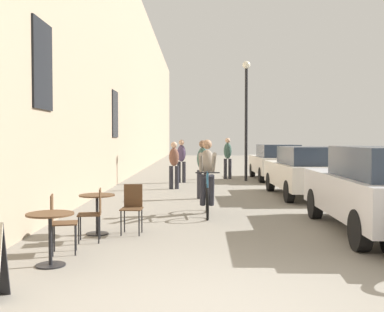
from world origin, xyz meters
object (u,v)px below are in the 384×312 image
pedestrian_furthest (228,156)px  pedestrian_mid (174,162)px  cafe_table_mid (97,206)px  cafe_chair_mid_toward_street (132,205)px  parked_car_third (276,161)px  cafe_chair_near_toward_street (59,220)px  street_lamp (246,105)px  pedestrian_near (203,166)px  parked_car_nearest (383,189)px  cafe_chair_mid_toward_wall (94,211)px  pedestrian_far (181,158)px  cyclist_on_bicycle (207,179)px  parked_car_second (306,171)px  cafe_table_near (50,228)px

pedestrian_furthest → pedestrian_mid: bearing=-117.5°
cafe_table_mid → cafe_chair_mid_toward_street: (0.63, 0.08, -0.00)m
parked_car_third → cafe_chair_near_toward_street: bearing=-113.1°
street_lamp → cafe_chair_mid_toward_street: bearing=-106.8°
pedestrian_near → pedestrian_furthest: bearing=80.0°
cafe_chair_mid_toward_street → parked_car_nearest: size_ratio=0.20×
cafe_chair_mid_toward_wall → parked_car_third: size_ratio=0.21×
cafe_chair_near_toward_street → cafe_chair_mid_toward_street: bearing=59.6°
cafe_table_mid → pedestrian_near: pedestrian_near is taller
street_lamp → pedestrian_far: bearing=-163.0°
pedestrian_mid → parked_car_nearest: (4.14, -7.55, -0.09)m
cafe_table_mid → street_lamp: street_lamp is taller
pedestrian_mid → pedestrian_far: 2.34m
cyclist_on_bicycle → pedestrian_near: 2.84m
pedestrian_near → pedestrian_mid: pedestrian_near is taller
cafe_chair_mid_toward_street → cafe_table_mid: bearing=-173.1°
cafe_chair_mid_toward_wall → pedestrian_near: pedestrian_near is taller
pedestrian_near → street_lamp: size_ratio=0.34×
pedestrian_far → pedestrian_furthest: bearing=41.9°
parked_car_third → pedestrian_furthest: bearing=167.5°
cafe_chair_mid_toward_street → parked_car_second: (4.45, 5.39, 0.26)m
pedestrian_mid → parked_car_third: bearing=41.4°
cyclist_on_bicycle → cafe_chair_near_toward_street: bearing=-122.4°
pedestrian_mid → pedestrian_furthest: (2.12, 4.08, 0.08)m
cafe_chair_near_toward_street → cyclist_on_bicycle: bearing=57.6°
pedestrian_mid → cafe_table_near: bearing=-97.2°
cafe_table_near → pedestrian_mid: (1.23, 9.73, 0.39)m
cafe_table_near → cafe_table_mid: 2.12m
parked_car_third → cyclist_on_bicycle: bearing=-109.0°
cafe_chair_near_toward_street → cafe_chair_mid_toward_wall: size_ratio=1.00×
parked_car_third → cafe_chair_mid_toward_street: bearing=-112.1°
pedestrian_far → parked_car_nearest: pedestrian_far is taller
pedestrian_furthest → street_lamp: size_ratio=0.36×
pedestrian_near → street_lamp: bearing=72.0°
cyclist_on_bicycle → parked_car_second: cyclist_on_bicycle is taller
street_lamp → parked_car_second: size_ratio=1.15×
pedestrian_near → cafe_table_mid: bearing=-111.6°
cafe_chair_near_toward_street → pedestrian_furthest: pedestrian_furthest is taller
cafe_chair_near_toward_street → cyclist_on_bicycle: cyclist_on_bicycle is taller
cyclist_on_bicycle → pedestrian_mid: (-1.01, 5.43, 0.11)m
cafe_table_mid → cafe_table_near: bearing=-95.2°
parked_car_third → pedestrian_far: bearing=-161.8°
pedestrian_far → cafe_chair_near_toward_street: bearing=-97.4°
cafe_table_near → cafe_chair_mid_toward_wall: 1.53m
cafe_table_mid → street_lamp: (3.85, 10.77, 2.59)m
cafe_chair_mid_toward_street → parked_car_second: size_ratio=0.21×
cafe_chair_near_toward_street → pedestrian_near: pedestrian_near is taller
cafe_table_mid → parked_car_second: 7.46m
cyclist_on_bicycle → pedestrian_far: cyclist_on_bicycle is taller
cyclist_on_bicycle → pedestrian_far: size_ratio=1.04×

